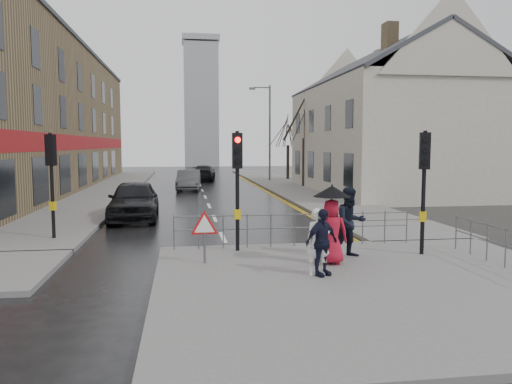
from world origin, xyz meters
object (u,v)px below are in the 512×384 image
object	(u,v)px
pedestrian_b	(350,222)
pedestrian_with_umbrella	(332,221)
pedestrian_a	(318,242)
car_parked	(134,200)
pedestrian_d	(322,242)
car_mid	(189,180)

from	to	relation	value
pedestrian_b	pedestrian_with_umbrella	size ratio (longest dim) A/B	0.94
pedestrian_a	car_parked	world-z (taller)	pedestrian_a
pedestrian_with_umbrella	car_parked	distance (m)	11.01
pedestrian_a	pedestrian_with_umbrella	size ratio (longest dim) A/B	0.78
pedestrian_d	car_parked	size ratio (longest dim) A/B	0.32
pedestrian_a	car_mid	bearing A→B (deg)	97.92
pedestrian_a	pedestrian_b	size ratio (longest dim) A/B	0.83
pedestrian_with_umbrella	car_mid	size ratio (longest dim) A/B	0.47
pedestrian_d	car_parked	bearing A→B (deg)	89.59
pedestrian_a	car_parked	xyz separation A→B (m)	(-5.14, 10.36, -0.08)
pedestrian_d	car_mid	bearing A→B (deg)	69.69
pedestrian_a	pedestrian_d	size ratio (longest dim) A/B	1.00
pedestrian_a	car_parked	distance (m)	11.56
pedestrian_d	car_mid	size ratio (longest dim) A/B	0.36
pedestrian_b	pedestrian_with_umbrella	bearing A→B (deg)	-150.60
pedestrian_with_umbrella	car_mid	distance (m)	23.21
pedestrian_b	car_parked	bearing A→B (deg)	112.91
pedestrian_d	car_parked	xyz separation A→B (m)	(-5.19, 10.45, -0.09)
pedestrian_a	pedestrian_with_umbrella	distance (m)	1.21
pedestrian_d	pedestrian_with_umbrella	bearing A→B (deg)	35.62
pedestrian_b	car_mid	size ratio (longest dim) A/B	0.44
car_parked	car_mid	world-z (taller)	car_parked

